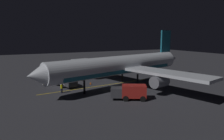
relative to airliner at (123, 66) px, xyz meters
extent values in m
cube|color=#303036|center=(-0.16, 0.61, -4.30)|extent=(180.00, 180.00, 0.20)
cube|color=gold|center=(1.89, 4.61, -4.19)|extent=(2.78, 24.96, 0.01)
cylinder|color=silver|center=(-0.16, 0.61, 0.19)|extent=(11.77, 32.45, 3.78)
cube|color=teal|center=(-0.16, 0.61, -0.85)|extent=(10.37, 27.67, 0.68)
cone|color=silver|center=(-4.50, 17.46, 0.19)|extent=(4.34, 3.85, 3.70)
cone|color=silver|center=(4.32, -16.79, 0.19)|extent=(4.42, 5.24, 3.40)
cube|color=teal|center=(3.65, -14.18, 4.72)|extent=(1.25, 3.58, 5.27)
cube|color=silver|center=(-9.55, -3.49, -0.37)|extent=(17.14, 8.76, 0.50)
cylinder|color=slate|center=(-9.05, -2.12, -1.77)|extent=(2.83, 3.62, 2.10)
cube|color=silver|center=(10.05, 1.56, -0.37)|extent=(17.14, 8.76, 0.50)
cylinder|color=slate|center=(8.95, 2.51, -1.77)|extent=(2.83, 3.62, 2.10)
cylinder|color=black|center=(-2.39, 9.27, -2.95)|extent=(0.44, 0.44, 2.50)
cylinder|color=black|center=(-1.70, -2.50, -2.95)|extent=(0.44, 0.44, 2.50)
cylinder|color=black|center=(2.69, -1.37, -2.95)|extent=(0.44, 0.44, 2.50)
cube|color=silver|center=(5.09, 10.88, -2.87)|extent=(4.00, 2.82, 1.75)
cube|color=#38383D|center=(2.43, 10.31, -3.00)|extent=(2.18, 2.33, 1.50)
cylinder|color=black|center=(3.85, 10.61, -3.75)|extent=(1.36, 2.45, 0.90)
cylinder|color=black|center=(6.34, 11.14, -3.75)|extent=(1.36, 2.45, 0.90)
cube|color=maroon|center=(-9.36, 3.31, -2.77)|extent=(3.74, 4.39, 1.96)
cube|color=#38383D|center=(-7.95, 5.76, -3.00)|extent=(2.63, 2.55, 1.50)
cylinder|color=black|center=(-8.69, 4.48, -3.75)|extent=(2.45, 1.93, 0.90)
cylinder|color=black|center=(-10.03, 2.14, -3.75)|extent=(2.45, 1.93, 0.90)
cylinder|color=black|center=(0.02, 12.74, -3.77)|extent=(0.32, 0.32, 0.85)
cylinder|color=yellow|center=(0.02, 12.74, -3.02)|extent=(0.40, 0.40, 0.65)
sphere|color=tan|center=(0.02, 12.74, -2.58)|extent=(0.24, 0.24, 0.24)
cone|color=#EA590F|center=(-5.62, 3.03, -3.92)|extent=(0.36, 0.36, 0.55)
cube|color=black|center=(-5.62, 3.03, -4.18)|extent=(0.50, 0.50, 0.03)
cone|color=#EA590F|center=(4.05, 5.59, -3.92)|extent=(0.36, 0.36, 0.55)
cube|color=black|center=(4.05, 5.59, -4.18)|extent=(0.50, 0.50, 0.03)
cone|color=#EA590F|center=(4.33, 9.25, -3.92)|extent=(0.36, 0.36, 0.55)
cube|color=black|center=(4.33, 9.25, -4.18)|extent=(0.50, 0.50, 0.03)
camera|label=1|loc=(-37.37, 21.55, 6.05)|focal=34.06mm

